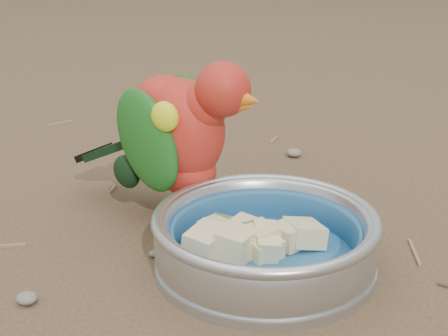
# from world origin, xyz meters

# --- Properties ---
(ground) EXTENTS (60.00, 60.00, 0.00)m
(ground) POSITION_xyz_m (0.00, 0.00, 0.00)
(ground) COLOR brown
(food_bowl) EXTENTS (0.22, 0.22, 0.02)m
(food_bowl) POSITION_xyz_m (0.08, 0.01, 0.01)
(food_bowl) COLOR #B2B2BA
(food_bowl) RESTS_ON ground
(bowl_wall) EXTENTS (0.22, 0.22, 0.04)m
(bowl_wall) POSITION_xyz_m (0.08, 0.01, 0.04)
(bowl_wall) COLOR #B2B2BA
(bowl_wall) RESTS_ON food_bowl
(fruit_wedges) EXTENTS (0.13, 0.13, 0.03)m
(fruit_wedges) POSITION_xyz_m (0.08, 0.01, 0.03)
(fruit_wedges) COLOR beige
(fruit_wedges) RESTS_ON food_bowl
(lory_parrot) EXTENTS (0.26, 0.20, 0.19)m
(lory_parrot) POSITION_xyz_m (-0.03, 0.11, 0.09)
(lory_parrot) COLOR red
(lory_parrot) RESTS_ON ground
(ground_debris) EXTENTS (0.90, 0.80, 0.01)m
(ground_debris) POSITION_xyz_m (-0.04, 0.05, 0.00)
(ground_debris) COLOR olive
(ground_debris) RESTS_ON ground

